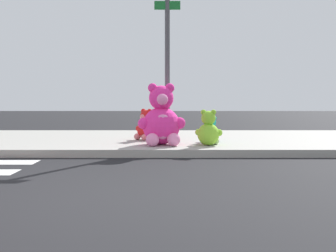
# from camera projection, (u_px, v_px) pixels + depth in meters

# --- Properties ---
(ground_plane) EXTENTS (60.00, 60.00, 0.00)m
(ground_plane) POSITION_uv_depth(u_px,v_px,m) (75.00, 201.00, 4.14)
(ground_plane) COLOR black
(sidewalk) EXTENTS (28.00, 4.40, 0.15)m
(sidewalk) POSITION_uv_depth(u_px,v_px,m) (128.00, 141.00, 9.32)
(sidewalk) COLOR #9E9B93
(sidewalk) RESTS_ON ground_plane
(sign_pole) EXTENTS (0.56, 0.11, 3.20)m
(sign_pole) POSITION_uv_depth(u_px,v_px,m) (169.00, 64.00, 8.39)
(sign_pole) COLOR #4C4C51
(sign_pole) RESTS_ON sidewalk
(plush_pink_large) EXTENTS (0.97, 0.87, 1.26)m
(plush_pink_large) POSITION_uv_depth(u_px,v_px,m) (163.00, 120.00, 7.89)
(plush_pink_large) COLOR #F22D93
(plush_pink_large) RESTS_ON sidewalk
(plush_red) EXTENTS (0.51, 0.51, 0.71)m
(plush_red) POSITION_uv_depth(u_px,v_px,m) (147.00, 127.00, 8.87)
(plush_red) COLOR red
(plush_red) RESTS_ON sidewalk
(plush_teal) EXTENTS (0.43, 0.39, 0.56)m
(plush_teal) POSITION_uv_depth(u_px,v_px,m) (212.00, 132.00, 8.44)
(plush_teal) COLOR teal
(plush_teal) RESTS_ON sidewalk
(plush_lime) EXTENTS (0.55, 0.51, 0.73)m
(plush_lime) POSITION_uv_depth(u_px,v_px,m) (210.00, 131.00, 7.82)
(plush_lime) COLOR #8CD133
(plush_lime) RESTS_ON sidewalk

